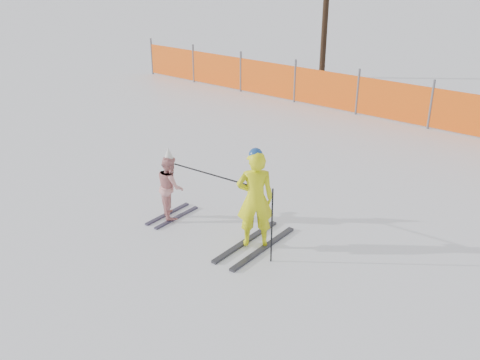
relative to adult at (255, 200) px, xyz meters
name	(u,v)px	position (x,y,z in m)	size (l,w,h in m)	color
ground	(220,250)	(-0.34, -0.43, -0.80)	(120.00, 120.00, 0.00)	white
adult	(255,200)	(0.00, 0.00, 0.00)	(0.66, 1.56, 1.61)	black
child	(170,186)	(-1.69, -0.09, -0.22)	(0.66, 1.00, 1.26)	black
ski_poles	(236,196)	(-0.27, -0.12, 0.02)	(2.03, 0.22, 1.18)	black
safety_fence	(366,96)	(-1.74, 7.29, -0.24)	(16.55, 0.06, 1.25)	#595960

